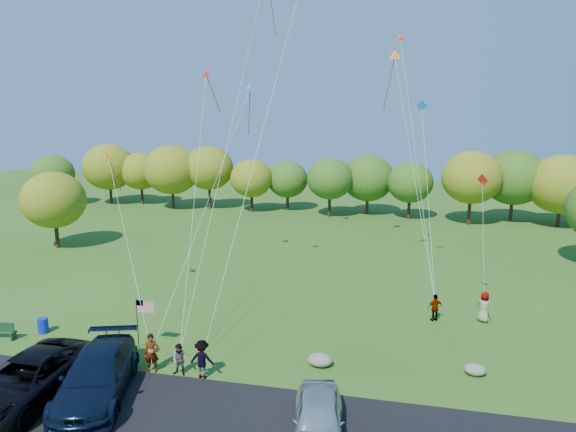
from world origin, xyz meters
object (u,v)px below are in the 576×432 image
flyer_c (202,359)px  trash_barrel (43,326)px  flyer_a (152,353)px  flyer_d (435,308)px  minivan_silver (318,419)px  minivan_navy (97,376)px  flyer_b (180,360)px  flyer_e (484,307)px  minivan_dark (28,379)px

flyer_c → trash_barrel: (-10.64, 2.70, -0.51)m
flyer_a → flyer_d: flyer_a is taller
minivan_silver → flyer_c: 6.92m
minivan_navy → flyer_b: (2.70, 2.59, -0.24)m
minivan_navy → flyer_a: size_ratio=3.44×
minivan_silver → flyer_b: (-7.17, 3.37, -0.09)m
minivan_navy → flyer_d: size_ratio=4.01×
minivan_silver → minivan_navy: bearing=166.6°
flyer_c → flyer_b: bearing=-2.4°
minivan_navy → trash_barrel: bearing=124.7°
flyer_b → flyer_e: size_ratio=0.85×
minivan_navy → minivan_dark: bearing=178.9°
flyer_d → flyer_a: bearing=6.9°
minivan_navy → flyer_c: 4.63m
flyer_c → flyer_e: 16.91m
trash_barrel → flyer_d: bearing=16.8°
flyer_e → flyer_d: bearing=42.2°
flyer_a → flyer_c: bearing=-18.5°
flyer_e → minivan_silver: bearing=91.3°
flyer_d → trash_barrel: flyer_d is taller
minivan_navy → minivan_silver: (9.88, -0.78, -0.15)m
minivan_dark → flyer_b: size_ratio=4.33×
flyer_b → flyer_c: (1.13, 0.00, 0.15)m
flyer_b → minivan_navy: bearing=-134.4°
minivan_navy → flyer_e: minivan_navy is taller
minivan_silver → flyer_e: (7.79, 13.10, 0.04)m
flyer_a → flyer_b: bearing=-18.5°
minivan_dark → minivan_silver: minivan_dark is taller
flyer_a → flyer_c: size_ratio=1.03×
flyer_b → flyer_c: flyer_c is taller
minivan_navy → flyer_b: minivan_navy is taller
minivan_navy → flyer_d: minivan_navy is taller
minivan_silver → flyer_b: bearing=145.9°
flyer_d → minivan_dark: bearing=8.3°
minivan_navy → flyer_b: 3.75m
minivan_dark → minivan_silver: (12.65, 0.03, -0.13)m
flyer_b → flyer_c: bearing=1.8°
minivan_dark → flyer_e: size_ratio=3.69×
minivan_silver → flyer_d: (4.98, 12.59, -0.05)m
flyer_a → flyer_c: 2.57m
minivan_navy → flyer_a: minivan_navy is taller
trash_barrel → minivan_dark: bearing=-56.6°
minivan_navy → trash_barrel: (-6.80, 5.29, -0.60)m
flyer_a → minivan_dark: bearing=-158.3°
minivan_silver → trash_barrel: 17.76m
flyer_c → flyer_e: (13.84, 9.73, -0.02)m
minivan_silver → flyer_d: 13.54m
minivan_dark → flyer_d: minivan_dark is taller
flyer_c → flyer_d: size_ratio=1.13×
flyer_a → trash_barrel: flyer_a is taller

